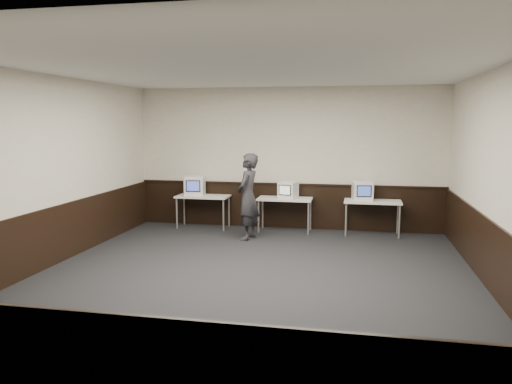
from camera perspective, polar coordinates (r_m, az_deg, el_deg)
floor at (r=7.79m, az=-0.55°, el=-10.07°), size 8.00×8.00×0.00m
ceiling at (r=7.45m, az=-0.59°, el=14.03°), size 8.00×8.00×0.00m
back_wall at (r=11.38m, az=3.65°, el=3.84°), size 7.00×0.00×7.00m
front_wall at (r=3.69m, az=-13.71°, el=-4.94°), size 7.00×0.00×7.00m
left_wall at (r=8.87m, az=-23.29°, el=2.06°), size 0.00×8.00×8.00m
right_wall at (r=7.55m, az=26.40°, el=0.96°), size 0.00×8.00×8.00m
wainscot_back at (r=11.49m, az=3.59°, el=-1.64°), size 6.98×0.04×1.00m
wainscot_front at (r=4.09m, az=-13.04°, el=-20.09°), size 6.98×0.04×1.00m
wainscot_left at (r=9.02m, az=-22.80°, el=-4.90°), size 0.04×7.98×1.00m
wainscot_right at (r=7.74m, az=25.75°, el=-7.14°), size 0.04×7.98×1.00m
wainscot_rail at (r=11.40m, az=3.59°, el=0.92°), size 6.98×0.06×0.04m
desk_left at (r=11.51m, az=-6.08°, el=-0.75°), size 1.20×0.60×0.75m
desk_center at (r=11.09m, az=3.32°, el=-1.05°), size 1.20×0.60×0.75m
desk_right at (r=10.99m, az=13.18°, el=-1.33°), size 1.20×0.60×0.75m
emac_left at (r=11.55m, az=-7.00°, el=0.72°), size 0.50×0.52×0.44m
emac_center at (r=11.03m, az=3.70°, el=0.24°), size 0.45×0.47×0.37m
emac_right at (r=10.96m, az=12.07°, el=0.15°), size 0.47×0.49×0.41m
person at (r=10.30m, az=-0.92°, el=-0.53°), size 0.53×0.71×1.79m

